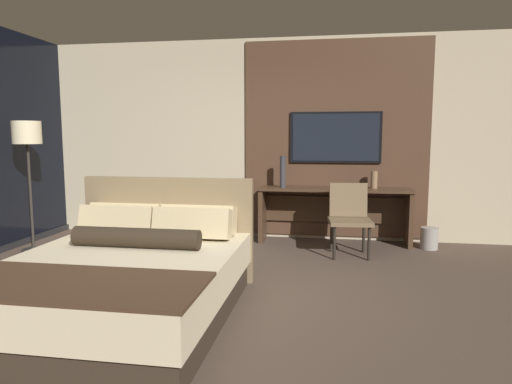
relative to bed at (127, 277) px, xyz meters
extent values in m
plane|color=#4C3D33|center=(0.54, 0.49, -0.31)|extent=(16.00, 16.00, 0.00)
cube|color=#BCAD8E|center=(0.54, 3.09, 1.09)|extent=(7.20, 0.06, 2.80)
cube|color=#4C3323|center=(1.67, 3.05, 1.09)|extent=(2.52, 0.03, 2.70)
cube|color=#33281E|center=(0.00, -0.13, -0.20)|extent=(1.66, 2.04, 0.22)
cube|color=beige|center=(0.00, -0.13, 0.05)|extent=(1.71, 2.10, 0.29)
cube|color=#422D1E|center=(0.00, -0.81, 0.21)|extent=(1.73, 0.73, 0.02)
cube|color=#7F6B4C|center=(0.00, 0.96, 0.21)|extent=(1.74, 0.08, 1.04)
cube|color=#C6B284|center=(-0.37, 0.82, 0.34)|extent=(0.72, 0.23, 0.31)
cube|color=#C6B284|center=(0.37, 0.82, 0.34)|extent=(0.72, 0.23, 0.31)
cube|color=#C6B284|center=(-0.37, 0.61, 0.34)|extent=(0.72, 0.25, 0.32)
cube|color=#C6B284|center=(0.37, 0.61, 0.34)|extent=(0.72, 0.25, 0.32)
cylinder|color=#2D2319|center=(0.00, 0.20, 0.28)|extent=(1.11, 0.17, 0.17)
cube|color=#422D1E|center=(1.67, 2.80, 0.43)|extent=(2.02, 0.45, 0.03)
cube|color=#422D1E|center=(0.69, 2.80, 0.05)|extent=(0.06, 0.41, 0.72)
cube|color=#422D1E|center=(2.65, 2.80, 0.05)|extent=(0.06, 0.41, 0.72)
cube|color=#422D1E|center=(1.67, 3.00, 0.12)|extent=(1.90, 0.02, 0.36)
cube|color=black|center=(1.67, 3.02, 1.12)|extent=(1.24, 0.04, 0.70)
cube|color=black|center=(1.67, 3.00, 1.12)|extent=(1.17, 0.01, 0.64)
cube|color=brown|center=(1.86, 2.15, 0.12)|extent=(0.54, 0.52, 0.05)
cube|color=brown|center=(1.84, 2.36, 0.35)|extent=(0.47, 0.14, 0.42)
cylinder|color=black|center=(1.68, 1.94, -0.11)|extent=(0.04, 0.04, 0.40)
cylinder|color=black|center=(2.08, 1.98, -0.11)|extent=(0.04, 0.04, 0.40)
cylinder|color=black|center=(1.64, 2.32, -0.11)|extent=(0.04, 0.04, 0.40)
cylinder|color=black|center=(2.04, 2.36, -0.11)|extent=(0.04, 0.04, 0.40)
cylinder|color=#282623|center=(-2.08, 1.73, -0.30)|extent=(0.28, 0.28, 0.03)
cylinder|color=#332D28|center=(-2.08, 1.73, 0.39)|extent=(0.03, 0.03, 1.39)
cylinder|color=beige|center=(-2.08, 1.73, 1.18)|extent=(0.34, 0.34, 0.28)
cylinder|color=#333338|center=(0.98, 2.76, 0.66)|extent=(0.08, 0.08, 0.43)
cylinder|color=#846647|center=(2.19, 2.87, 0.56)|extent=(0.09, 0.09, 0.23)
cube|color=navy|center=(1.94, 2.84, 0.46)|extent=(0.26, 0.21, 0.03)
cylinder|color=gray|center=(2.89, 2.67, -0.17)|extent=(0.22, 0.22, 0.28)
camera|label=1|loc=(1.62, -3.38, 1.14)|focal=32.00mm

